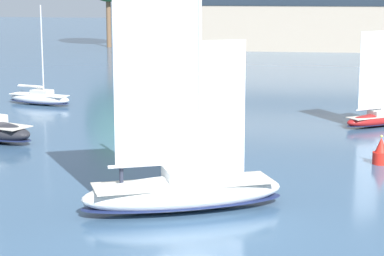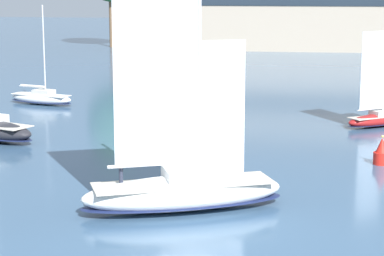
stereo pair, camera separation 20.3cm
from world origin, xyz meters
TOP-DOWN VIEW (x-y plane):
  - ground_plane at (0.00, 0.00)m, footprint 400.00×400.00m
  - sailboat_main at (0.01, 0.01)m, footprint 10.33×6.50m
  - sailboat_moored_near_marina at (11.57, 23.46)m, footprint 5.62×4.83m
  - sailboat_moored_far_slip at (-17.71, 30.09)m, footprint 6.74×3.69m
  - channel_buoy at (10.52, 10.88)m, footprint 0.99×0.99m

SIDE VIEW (x-z plane):
  - ground_plane at x=0.00m, z-range 0.00..0.00m
  - sailboat_moored_far_slip at x=-17.71m, z-range -3.86..5.08m
  - sailboat_moored_near_marina at x=11.57m, z-range -3.31..4.71m
  - channel_buoy at x=10.52m, z-range -0.19..1.62m
  - sailboat_main at x=0.01m, z-range -5.80..7.98m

